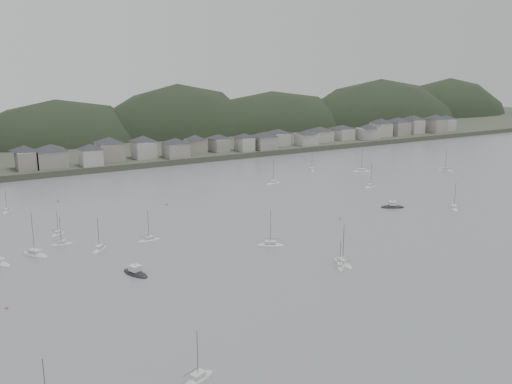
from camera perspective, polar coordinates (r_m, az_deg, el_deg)
ground at (r=152.21m, az=14.46°, el=-7.87°), size 900.00×900.00×0.00m
far_shore_land at (r=410.97m, az=-15.67°, el=5.53°), size 900.00×250.00×3.00m
forested_ridge at (r=389.68m, az=-13.90°, el=3.33°), size 851.55×103.94×102.57m
waterfront_town at (r=324.54m, az=-1.89°, el=5.33°), size 451.48×28.46×12.92m
moored_fleet at (r=188.14m, az=-1.32°, el=-3.27°), size 225.05×148.99×13.37m
motor_launch_near at (r=215.24m, az=13.75°, el=-1.48°), size 9.27×7.04×4.09m
motor_launch_far at (r=148.95m, az=-12.21°, el=-8.10°), size 6.03×9.70×4.16m
mooring_buoys at (r=174.48m, az=-2.62°, el=-4.63°), size 114.21×143.86×0.70m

